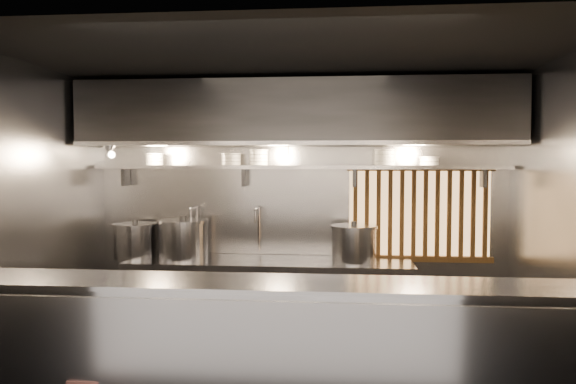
% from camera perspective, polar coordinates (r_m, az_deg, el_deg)
% --- Properties ---
extents(ceiling, '(4.50, 4.50, 0.00)m').
position_cam_1_polar(ceiling, '(4.79, -0.18, 13.45)').
color(ceiling, black).
rests_on(ceiling, wall_back).
extents(wall_back, '(4.50, 0.00, 4.50)m').
position_cam_1_polar(wall_back, '(6.23, 1.19, -1.86)').
color(wall_back, gray).
rests_on(wall_back, floor).
extents(wall_left, '(0.00, 3.00, 3.00)m').
position_cam_1_polar(wall_left, '(5.44, -24.50, -2.87)').
color(wall_left, gray).
rests_on(wall_left, floor).
extents(wall_right, '(0.00, 3.00, 3.00)m').
position_cam_1_polar(wall_right, '(5.04, 26.23, -3.37)').
color(wall_right, gray).
rests_on(wall_right, floor).
extents(serving_counter, '(4.50, 0.56, 1.13)m').
position_cam_1_polar(serving_counter, '(4.00, -1.60, -17.00)').
color(serving_counter, '#95959A').
rests_on(serving_counter, floor).
extents(cooking_bench, '(3.00, 0.70, 0.90)m').
position_cam_1_polar(cooking_bench, '(6.05, -1.98, -11.14)').
color(cooking_bench, '#95959A').
rests_on(cooking_bench, floor).
extents(bowl_shelf, '(4.40, 0.34, 0.04)m').
position_cam_1_polar(bowl_shelf, '(6.02, 1.06, 2.54)').
color(bowl_shelf, '#95959A').
rests_on(bowl_shelf, wall_back).
extents(exhaust_hood, '(4.40, 0.81, 0.65)m').
position_cam_1_polar(exhaust_hood, '(5.82, 0.90, 7.88)').
color(exhaust_hood, '#2D2D30').
rests_on(exhaust_hood, ceiling).
extents(wood_screen, '(1.56, 0.09, 1.04)m').
position_cam_1_polar(wood_screen, '(6.22, 13.19, -2.14)').
color(wood_screen, '#EDB16A').
rests_on(wood_screen, wall_back).
extents(faucet_left, '(0.04, 0.30, 0.50)m').
position_cam_1_polar(faucet_left, '(6.30, -9.41, -2.70)').
color(faucet_left, silver).
rests_on(faucet_left, wall_back).
extents(faucet_right, '(0.04, 0.30, 0.50)m').
position_cam_1_polar(faucet_right, '(6.15, -3.09, -2.80)').
color(faucet_right, silver).
rests_on(faucet_right, wall_back).
extents(heat_lamp, '(0.25, 0.35, 0.20)m').
position_cam_1_polar(heat_lamp, '(6.02, -17.67, 4.17)').
color(heat_lamp, '#95959A').
rests_on(heat_lamp, exhaust_hood).
extents(pendant_bulb, '(0.09, 0.09, 0.19)m').
position_cam_1_polar(pendant_bulb, '(5.91, 0.01, 3.32)').
color(pendant_bulb, '#2D2D30').
rests_on(pendant_bulb, exhaust_hood).
extents(stock_pot_left, '(0.57, 0.57, 0.41)m').
position_cam_1_polar(stock_pot_left, '(6.28, -15.26, -4.78)').
color(stock_pot_left, '#95959A').
rests_on(stock_pot_left, cooking_bench).
extents(stock_pot_mid, '(0.65, 0.65, 0.46)m').
position_cam_1_polar(stock_pot_mid, '(6.12, -10.62, -4.72)').
color(stock_pot_mid, '#95959A').
rests_on(stock_pot_mid, cooking_bench).
extents(stock_pot_right, '(0.57, 0.57, 0.43)m').
position_cam_1_polar(stock_pot_right, '(5.84, 6.71, -5.23)').
color(stock_pot_right, '#95959A').
rests_on(stock_pot_right, cooking_bench).
extents(bowl_stack_0, '(0.20, 0.20, 0.13)m').
position_cam_1_polar(bowl_stack_0, '(6.35, -13.41, 3.26)').
color(bowl_stack_0, white).
rests_on(bowl_stack_0, bowl_shelf).
extents(bowl_stack_1, '(0.22, 0.22, 0.13)m').
position_cam_1_polar(bowl_stack_1, '(6.12, -5.78, 3.34)').
color(bowl_stack_1, white).
rests_on(bowl_stack_1, bowl_shelf).
extents(bowl_stack_2, '(0.21, 0.21, 0.17)m').
position_cam_1_polar(bowl_stack_2, '(6.07, -3.00, 3.53)').
color(bowl_stack_2, white).
rests_on(bowl_stack_2, bowl_shelf).
extents(bowl_stack_3, '(0.23, 0.23, 0.17)m').
position_cam_1_polar(bowl_stack_3, '(6.02, 9.83, 3.49)').
color(bowl_stack_3, white).
rests_on(bowl_stack_3, bowl_shelf).
extents(bowl_stack_4, '(0.21, 0.21, 0.09)m').
position_cam_1_polar(bowl_stack_4, '(6.07, 14.15, 3.08)').
color(bowl_stack_4, white).
rests_on(bowl_stack_4, bowl_shelf).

